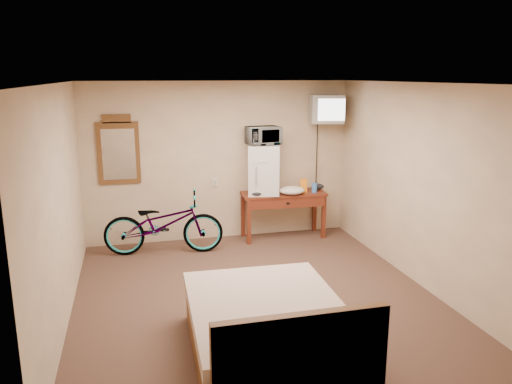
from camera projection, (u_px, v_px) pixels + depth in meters
room at (255, 194)px, 5.72m from camera, size 4.60×4.64×2.50m
desk at (284, 200)px, 7.98m from camera, size 1.36×0.57×0.75m
mini_fridge at (263, 169)px, 7.81m from camera, size 0.57×0.55×0.78m
microwave at (263, 136)px, 7.69m from camera, size 0.54×0.40×0.28m
snack_bag at (304, 185)px, 7.98m from camera, size 0.12×0.09×0.22m
blue_cup at (314, 188)px, 7.98m from camera, size 0.08×0.08×0.15m
cloth_cream at (292, 190)px, 7.84m from camera, size 0.41×0.31×0.13m
cloth_dark_a at (257, 193)px, 7.74m from camera, size 0.25×0.19×0.09m
cloth_dark_b at (318, 187)px, 8.19m from camera, size 0.21×0.17×0.10m
crt_television at (326, 109)px, 7.84m from camera, size 0.57×0.63×0.44m
wall_mirror at (119, 150)px, 7.44m from camera, size 0.61×0.04×1.04m
bicycle at (164, 224)px, 7.32m from camera, size 1.80×0.81×0.91m
bed at (269, 330)px, 4.58m from camera, size 1.47×1.95×0.90m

